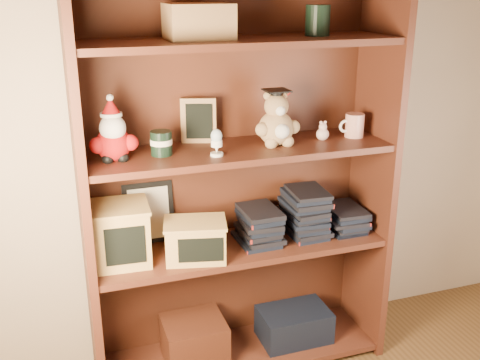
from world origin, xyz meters
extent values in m
cube|color=tan|center=(0.00, 1.50, 1.25)|extent=(3.00, 0.04, 2.50)
cube|color=#4E2316|center=(-0.54, 1.30, 0.80)|extent=(0.03, 0.35, 1.60)
cube|color=#4E2316|center=(0.63, 1.30, 0.80)|extent=(0.03, 0.35, 1.60)
cube|color=#482113|center=(0.05, 1.47, 0.80)|extent=(1.20, 0.02, 1.60)
cube|color=#4E2316|center=(0.05, 1.30, 0.04)|extent=(1.14, 0.33, 0.02)
cube|color=#4E2316|center=(0.05, 1.30, 1.34)|extent=(1.14, 0.33, 0.02)
cube|color=#482113|center=(-0.15, 1.30, 0.14)|extent=(0.25, 0.22, 0.18)
cube|color=black|center=(0.30, 1.30, 0.12)|extent=(0.30, 0.20, 0.14)
cube|color=#9E7547|center=(-0.10, 1.30, 1.41)|extent=(0.22, 0.18, 0.12)
cylinder|color=black|center=(0.35, 1.30, 1.41)|extent=(0.09, 0.09, 0.11)
cube|color=#4E2316|center=(0.05, 1.30, 0.54)|extent=(1.14, 0.33, 0.02)
cube|color=#4E2316|center=(0.05, 1.30, 0.94)|extent=(1.14, 0.33, 0.02)
sphere|color=#A50F0F|center=(-0.42, 1.30, 1.01)|extent=(0.12, 0.12, 0.12)
sphere|color=#A50F0F|center=(-0.47, 1.28, 1.01)|extent=(0.06, 0.06, 0.06)
sphere|color=#A50F0F|center=(-0.36, 1.28, 1.01)|extent=(0.06, 0.06, 0.06)
sphere|color=black|center=(-0.44, 1.27, 0.96)|extent=(0.04, 0.04, 0.04)
sphere|color=black|center=(-0.39, 1.27, 0.96)|extent=(0.04, 0.04, 0.04)
sphere|color=white|center=(-0.42, 1.29, 1.07)|extent=(0.09, 0.09, 0.09)
sphere|color=#D8B293|center=(-0.42, 1.30, 1.09)|extent=(0.06, 0.06, 0.06)
cone|color=#A50F0F|center=(-0.42, 1.30, 1.14)|extent=(0.07, 0.07, 0.06)
sphere|color=white|center=(-0.42, 1.30, 1.17)|extent=(0.02, 0.02, 0.02)
cylinder|color=white|center=(-0.42, 1.30, 1.11)|extent=(0.08, 0.08, 0.01)
cylinder|color=black|center=(-0.25, 1.30, 0.99)|extent=(0.08, 0.08, 0.09)
cylinder|color=beige|center=(-0.25, 1.30, 1.00)|extent=(0.08, 0.08, 0.02)
cube|color=#9E7547|center=(-0.08, 1.42, 1.04)|extent=(0.13, 0.06, 0.17)
cube|color=black|center=(-0.08, 1.41, 1.04)|extent=(0.10, 0.03, 0.14)
cube|color=#9E7547|center=(-0.08, 1.45, 0.96)|extent=(0.07, 0.07, 0.01)
cylinder|color=white|center=(-0.07, 1.23, 0.96)|extent=(0.05, 0.05, 0.01)
cone|color=white|center=(-0.07, 1.23, 0.98)|extent=(0.02, 0.02, 0.03)
cylinder|color=white|center=(-0.07, 1.23, 1.00)|extent=(0.04, 0.04, 0.02)
ellipsoid|color=silver|center=(-0.07, 1.23, 1.02)|extent=(0.04, 0.04, 0.05)
sphere|color=#A78458|center=(0.19, 1.30, 1.01)|extent=(0.13, 0.13, 0.13)
sphere|color=white|center=(0.19, 1.25, 1.02)|extent=(0.06, 0.06, 0.06)
sphere|color=#A78458|center=(0.13, 1.29, 1.02)|extent=(0.05, 0.05, 0.05)
sphere|color=#A78458|center=(0.25, 1.29, 1.02)|extent=(0.05, 0.05, 0.05)
sphere|color=#A78458|center=(0.16, 1.27, 0.97)|extent=(0.05, 0.05, 0.05)
sphere|color=#A78458|center=(0.23, 1.27, 0.97)|extent=(0.05, 0.05, 0.05)
sphere|color=#A78458|center=(0.19, 1.30, 1.10)|extent=(0.09, 0.09, 0.09)
sphere|color=white|center=(0.19, 1.27, 1.09)|extent=(0.04, 0.04, 0.04)
sphere|color=#A78458|center=(0.16, 1.31, 1.14)|extent=(0.03, 0.03, 0.03)
sphere|color=#A78458|center=(0.23, 1.31, 1.14)|extent=(0.03, 0.03, 0.03)
cylinder|color=black|center=(0.19, 1.30, 1.15)|extent=(0.04, 0.04, 0.02)
cube|color=black|center=(0.19, 1.30, 1.16)|extent=(0.09, 0.09, 0.01)
cylinder|color=#A50F0F|center=(0.24, 1.29, 1.15)|extent=(0.00, 0.04, 0.03)
sphere|color=beige|center=(0.39, 1.30, 0.97)|extent=(0.05, 0.05, 0.05)
sphere|color=beige|center=(0.39, 1.30, 1.00)|extent=(0.03, 0.03, 0.03)
sphere|color=beige|center=(0.38, 1.30, 1.02)|extent=(0.01, 0.01, 0.01)
sphere|color=beige|center=(0.40, 1.30, 1.02)|extent=(0.01, 0.01, 0.01)
cylinder|color=silver|center=(0.53, 1.30, 1.00)|extent=(0.08, 0.08, 0.09)
torus|color=white|center=(0.49, 1.30, 1.00)|extent=(0.05, 0.01, 0.05)
cube|color=black|center=(-0.29, 1.45, 0.67)|extent=(0.20, 0.05, 0.25)
cube|color=beige|center=(-0.29, 1.44, 0.67)|extent=(0.16, 0.03, 0.21)
cube|color=tan|center=(-0.41, 1.30, 0.66)|extent=(0.21, 0.21, 0.22)
cube|color=black|center=(-0.41, 1.21, 0.66)|extent=(0.14, 0.01, 0.14)
cube|color=tan|center=(-0.41, 1.30, 0.77)|extent=(0.22, 0.22, 0.01)
cube|color=tan|center=(-0.15, 1.24, 0.62)|extent=(0.25, 0.20, 0.14)
cube|color=black|center=(-0.15, 1.16, 0.62)|extent=(0.16, 0.04, 0.09)
cube|color=tan|center=(-0.15, 1.24, 0.70)|extent=(0.26, 0.21, 0.01)
cube|color=black|center=(0.13, 1.30, 0.56)|extent=(0.14, 0.20, 0.02)
cube|color=black|center=(0.13, 1.30, 0.57)|extent=(0.14, 0.20, 0.02)
cube|color=black|center=(0.13, 1.30, 0.59)|extent=(0.14, 0.20, 0.02)
cube|color=black|center=(0.13, 1.30, 0.61)|extent=(0.14, 0.20, 0.02)
cube|color=black|center=(0.13, 1.30, 0.62)|extent=(0.14, 0.20, 0.02)
cube|color=black|center=(0.13, 1.30, 0.64)|extent=(0.14, 0.20, 0.02)
cube|color=black|center=(0.13, 1.30, 0.65)|extent=(0.14, 0.20, 0.02)
cube|color=black|center=(0.13, 1.30, 0.67)|extent=(0.14, 0.20, 0.02)
cube|color=black|center=(0.33, 1.30, 0.56)|extent=(0.14, 0.20, 0.02)
cube|color=black|center=(0.33, 1.30, 0.57)|extent=(0.14, 0.20, 0.02)
cube|color=black|center=(0.33, 1.30, 0.59)|extent=(0.14, 0.20, 0.02)
cube|color=black|center=(0.33, 1.30, 0.61)|extent=(0.14, 0.20, 0.02)
cube|color=black|center=(0.33, 1.30, 0.62)|extent=(0.14, 0.20, 0.02)
cube|color=black|center=(0.33, 1.30, 0.64)|extent=(0.14, 0.20, 0.02)
cube|color=black|center=(0.33, 1.30, 0.65)|extent=(0.14, 0.20, 0.02)
cube|color=black|center=(0.33, 1.30, 0.67)|extent=(0.14, 0.20, 0.02)
cube|color=black|center=(0.33, 1.30, 0.69)|extent=(0.14, 0.20, 0.02)
cube|color=black|center=(0.33, 1.30, 0.70)|extent=(0.14, 0.20, 0.02)
cube|color=black|center=(0.33, 1.30, 0.72)|extent=(0.14, 0.20, 0.02)
cube|color=black|center=(0.33, 1.30, 0.73)|extent=(0.14, 0.20, 0.02)
cube|color=black|center=(0.51, 1.30, 0.56)|extent=(0.14, 0.20, 0.02)
cube|color=black|center=(0.51, 1.30, 0.57)|extent=(0.14, 0.20, 0.02)
cube|color=black|center=(0.51, 1.30, 0.59)|extent=(0.14, 0.20, 0.02)
cube|color=black|center=(0.51, 1.30, 0.61)|extent=(0.14, 0.20, 0.02)
cube|color=black|center=(0.51, 1.30, 0.62)|extent=(0.14, 0.20, 0.02)
cube|color=black|center=(0.51, 1.30, 0.64)|extent=(0.14, 0.20, 0.02)
camera|label=1|loc=(-0.61, -0.62, 1.54)|focal=42.00mm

